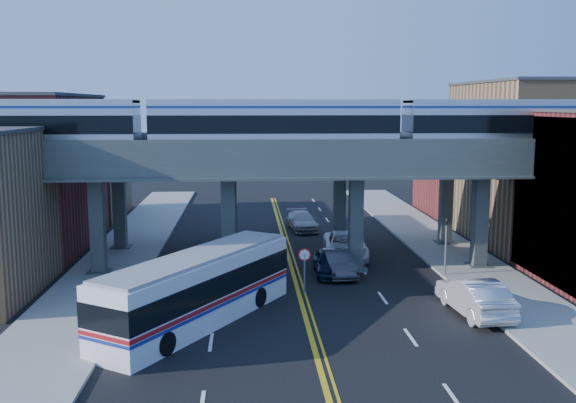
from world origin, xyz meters
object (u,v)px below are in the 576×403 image
object	(u,v)px
car_lane_d	(302,221)
traffic_signal	(446,240)
transit_train	(274,124)
car_lane_a	(330,262)
car_parked_curb	(475,296)
stop_sign	(304,263)
car_lane_c	(345,246)
car_lane_b	(337,263)
transit_bus	(198,290)

from	to	relation	value
car_lane_d	traffic_signal	bearing A→B (deg)	-70.06
transit_train	traffic_signal	size ratio (longest dim) A/B	11.31
car_lane_a	car_parked_curb	world-z (taller)	car_parked_curb
stop_sign	car_parked_curb	world-z (taller)	stop_sign
traffic_signal	car_lane_a	xyz separation A→B (m)	(-6.95, 1.02, -1.51)
car_lane_c	car_lane_b	bearing A→B (deg)	-100.03
transit_bus	car_lane_c	world-z (taller)	transit_bus
transit_bus	car_lane_b	size ratio (longest dim) A/B	2.57
transit_train	transit_bus	bearing A→B (deg)	-113.52
transit_bus	traffic_signal	bearing A→B (deg)	-30.17
stop_sign	car_lane_d	size ratio (longest dim) A/B	0.51
transit_train	transit_bus	xyz separation A→B (m)	(-4.08, -9.37, -7.58)
car_lane_a	car_lane_c	bearing A→B (deg)	70.72
transit_bus	car_lane_d	distance (m)	23.91
car_lane_b	stop_sign	bearing A→B (deg)	-127.12
transit_train	car_lane_c	bearing A→B (deg)	33.33
car_parked_curb	car_lane_d	bearing A→B (deg)	-78.46
car_lane_d	car_parked_curb	distance (m)	23.45
car_lane_d	car_parked_curb	size ratio (longest dim) A/B	0.92
stop_sign	car_lane_d	bearing A→B (deg)	85.36
stop_sign	car_lane_c	world-z (taller)	stop_sign
transit_bus	car_parked_curb	xyz separation A→B (m)	(13.71, 0.38, -0.73)
transit_train	stop_sign	xyz separation A→B (m)	(1.43, -5.00, -7.47)
traffic_signal	car_lane_d	bearing A→B (deg)	115.57
traffic_signal	car_parked_curb	bearing A→B (deg)	-95.71
traffic_signal	car_parked_curb	size ratio (longest dim) A/B	0.73
transit_train	stop_sign	bearing A→B (deg)	-74.04
traffic_signal	car_lane_a	world-z (taller)	traffic_signal
traffic_signal	car_lane_d	world-z (taller)	traffic_signal
traffic_signal	transit_bus	size ratio (longest dim) A/B	0.34
stop_sign	transit_bus	xyz separation A→B (m)	(-5.51, -4.37, -0.10)
transit_bus	car_lane_d	world-z (taller)	transit_bus
transit_train	car_lane_c	xyz separation A→B (m)	(5.01, 3.29, -8.37)
car_lane_c	car_parked_curb	world-z (taller)	car_parked_curb
car_lane_c	car_lane_d	xyz separation A→B (m)	(-2.08, 10.18, -0.11)
stop_sign	transit_bus	size ratio (longest dim) A/B	0.22
stop_sign	car_lane_a	world-z (taller)	stop_sign
transit_bus	car_parked_curb	world-z (taller)	transit_bus
car_lane_d	stop_sign	bearing A→B (deg)	-100.27
stop_sign	car_lane_d	world-z (taller)	stop_sign
transit_train	stop_sign	world-z (taller)	transit_train
car_lane_c	car_parked_curb	bearing A→B (deg)	-64.36
car_lane_c	car_parked_curb	distance (m)	13.13
car_lane_b	car_lane_c	world-z (taller)	car_lane_c
transit_train	transit_bus	world-z (taller)	transit_train
stop_sign	car_lane_a	xyz separation A→B (m)	(1.95, 4.02, -0.97)
car_lane_b	car_lane_c	distance (m)	4.58
transit_bus	car_lane_a	world-z (taller)	transit_bus
transit_bus	car_lane_c	distance (m)	15.61
car_lane_b	car_parked_curb	size ratio (longest dim) A/B	0.83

